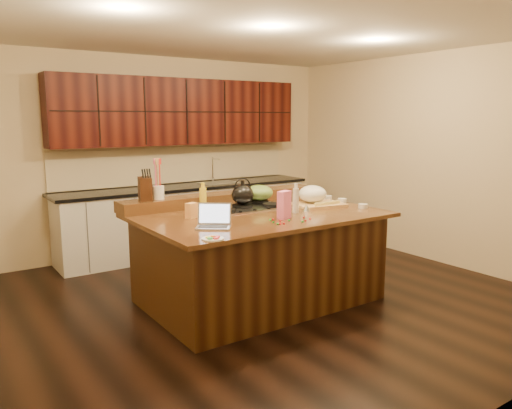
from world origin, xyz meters
TOP-DOWN VIEW (x-y plane):
  - room at (0.00, 0.00)m, footprint 5.52×5.02m
  - island at (0.00, 0.00)m, footprint 2.40×1.60m
  - back_ledge at (0.00, 0.70)m, footprint 2.40×0.30m
  - cooktop at (0.00, 0.30)m, footprint 0.92×0.52m
  - back_counter at (0.30, 2.23)m, footprint 3.70×0.66m
  - kettle at (0.00, 0.30)m, footprint 0.29×0.29m
  - green_bowl at (0.30, 0.43)m, footprint 0.36×0.36m
  - laptop at (-0.70, -0.31)m, footprint 0.38×0.36m
  - oil_bottle at (-0.51, 0.24)m, footprint 0.09×0.09m
  - vinegar_bottle at (0.32, -0.20)m, footprint 0.08×0.08m
  - wooden_tray at (0.78, 0.05)m, footprint 0.59×0.47m
  - ramekin_a at (1.07, -0.40)m, footprint 0.11×0.11m
  - ramekin_b at (1.15, 0.23)m, footprint 0.12×0.12m
  - ramekin_c at (1.15, -0.01)m, footprint 0.13×0.13m
  - strainer_bowl at (1.04, 0.43)m, footprint 0.26×0.26m
  - kitchen_timer at (0.47, -0.19)m, footprint 0.09×0.09m
  - pink_bag at (0.04, -0.37)m, footprint 0.16×0.12m
  - candy_plate at (-0.93, -0.71)m, footprint 0.22×0.22m
  - package_box at (-0.68, 0.15)m, footprint 0.12×0.11m
  - utensil_crock at (-0.78, 0.70)m, footprint 0.15×0.15m
  - knife_block at (-0.92, 0.70)m, footprint 0.16×0.22m
  - gumdrop_0 at (-0.16, -0.57)m, footprint 0.02×0.02m
  - gumdrop_1 at (0.00, -0.49)m, footprint 0.02×0.02m
  - gumdrop_2 at (0.12, -0.59)m, footprint 0.02×0.02m
  - gumdrop_3 at (-0.13, -0.38)m, footprint 0.02×0.02m
  - gumdrop_4 at (0.21, -0.55)m, footprint 0.02×0.02m
  - gumdrop_5 at (0.07, -0.61)m, footprint 0.02×0.02m
  - gumdrop_6 at (-0.10, -0.38)m, footprint 0.02×0.02m
  - gumdrop_7 at (-0.17, -0.48)m, footprint 0.02×0.02m
  - gumdrop_8 at (-0.13, -0.58)m, footprint 0.02×0.02m
  - gumdrop_9 at (0.14, -0.56)m, footprint 0.02×0.02m
  - gumdrop_10 at (-0.08, -0.46)m, footprint 0.02×0.02m
  - gumdrop_11 at (-0.18, -0.56)m, footprint 0.02×0.02m
  - gumdrop_12 at (0.20, -0.47)m, footprint 0.02×0.02m

SIDE VIEW (x-z plane):
  - island at x=0.00m, z-range 0.00..0.92m
  - candy_plate at x=-0.93m, z-range 0.92..0.93m
  - gumdrop_0 at x=-0.16m, z-range 0.92..0.94m
  - gumdrop_1 at x=0.00m, z-range 0.92..0.94m
  - gumdrop_2 at x=0.12m, z-range 0.92..0.94m
  - gumdrop_3 at x=-0.13m, z-range 0.92..0.94m
  - gumdrop_4 at x=0.21m, z-range 0.92..0.94m
  - gumdrop_5 at x=0.07m, z-range 0.92..0.94m
  - gumdrop_6 at x=-0.10m, z-range 0.92..0.94m
  - gumdrop_7 at x=-0.17m, z-range 0.92..0.94m
  - gumdrop_8 at x=-0.13m, z-range 0.92..0.94m
  - gumdrop_9 at x=0.14m, z-range 0.92..0.94m
  - gumdrop_10 at x=-0.08m, z-range 0.92..0.94m
  - gumdrop_11 at x=-0.18m, z-range 0.92..0.94m
  - gumdrop_12 at x=0.20m, z-range 0.92..0.94m
  - cooktop at x=0.00m, z-range 0.91..0.96m
  - ramekin_a at x=1.07m, z-range 0.92..0.96m
  - ramekin_b at x=1.15m, z-range 0.92..0.96m
  - ramekin_c at x=1.15m, z-range 0.92..0.96m
  - kitchen_timer at x=0.47m, z-range 0.92..0.99m
  - strainer_bowl at x=1.04m, z-range 0.92..1.01m
  - laptop at x=-0.70m, z-range 0.87..1.08m
  - back_ledge at x=0.00m, z-range 0.92..1.04m
  - back_counter at x=0.30m, z-range -0.22..2.18m
  - package_box at x=-0.68m, z-range 0.92..1.07m
  - wooden_tray at x=0.78m, z-range 0.91..1.12m
  - vinegar_bottle at x=0.32m, z-range 0.92..1.17m
  - green_bowl at x=0.30m, z-range 0.97..1.14m
  - pink_bag at x=0.04m, z-range 0.92..1.19m
  - oil_bottle at x=-0.51m, z-range 0.92..1.19m
  - kettle at x=0.00m, z-range 0.97..1.18m
  - utensil_crock at x=-0.78m, z-range 1.04..1.18m
  - knife_block at x=-0.92m, z-range 1.04..1.28m
  - room at x=0.00m, z-range -0.01..2.71m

